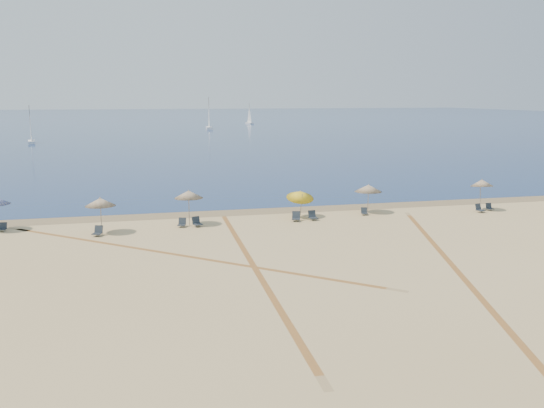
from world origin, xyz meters
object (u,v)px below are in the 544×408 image
Objects in this scene: chair_8 at (479,209)px; chair_3 at (182,223)px; umbrella_3 at (300,195)px; umbrella_2 at (189,194)px; chair_9 at (489,207)px; chair_7 at (364,212)px; umbrella_1 at (100,202)px; sailboat_0 at (249,118)px; sailboat_2 at (209,119)px; umbrella_4 at (368,188)px; sailboat_1 at (31,132)px; chair_6 at (313,216)px; chair_5 at (296,217)px; umbrella_5 at (482,183)px; chair_2 at (98,231)px; chair_4 at (197,222)px; chair_1 at (3,227)px.

chair_3 is at bearing 162.59° from chair_8.
umbrella_2 is at bearing -175.75° from umbrella_3.
chair_8 is 1.37m from chair_9.
umbrella_1 is at bearing -163.41° from chair_7.
sailboat_2 is at bearing -131.01° from sailboat_0.
umbrella_2 is at bearing -175.11° from umbrella_4.
sailboat_1 is (-22.97, 83.14, 2.00)m from chair_3.
chair_8 is at bearing -9.03° from chair_6.
chair_5 reaches higher than chair_3.
sailboat_0 reaches higher than chair_8.
sailboat_2 reaches higher than umbrella_3.
chair_8 is at bearing -69.50° from sailboat_1.
umbrella_5 is (15.26, -0.58, 0.46)m from umbrella_3.
umbrella_2 is 85.98m from sailboat_1.
umbrella_5 reaches higher than chair_8.
chair_2 is 29.65m from chair_8.
chair_5 reaches higher than chair_2.
sailboat_0 is (20.82, 153.83, 0.13)m from umbrella_4.
chair_7 is at bearing 156.26° from chair_8.
sailboat_0 is (34.75, 155.63, 1.82)m from chair_4.
chair_6 is 4.62m from chair_7.
umbrella_1 is 5.88m from chair_3.
chair_8 is (29.62, 1.27, -0.00)m from chair_2.
umbrella_5 reaches higher than chair_9.
chair_5 is at bearing -178.16° from umbrella_5.
chair_4 is 1.45× the size of chair_9.
chair_2 is 162.37m from sailboat_0.
umbrella_5 is 3.07× the size of chair_5.
umbrella_3 is 14.88m from chair_8.
umbrella_3 is at bearing -169.88° from chair_7.
chair_7 is at bearing 2.82° from chair_6.
umbrella_5 is (9.42, -1.18, 0.28)m from umbrella_4.
umbrella_4 reaches higher than chair_2.
umbrella_3 is at bearing 158.11° from chair_8.
sailboat_2 is (9.64, 125.86, 2.44)m from chair_5.
umbrella_4 reaches higher than chair_1.
chair_4 is at bearing -163.82° from chair_7.
sailboat_1 is (-17.46, 83.91, 0.09)m from umbrella_1.
umbrella_4 is at bearing 172.18° from chair_9.
umbrella_2 is 0.37× the size of sailboat_0.
chair_7 is (20.12, 2.39, -0.04)m from chair_2.
chair_4 is at bearing -82.76° from sailboat_1.
umbrella_5 is 3.09× the size of chair_4.
umbrella_3 is 3.16× the size of chair_3.
chair_5 is at bearing 162.37° from chair_8.
umbrella_3 is at bearing 177.82° from umbrella_5.
chair_4 is at bearing -48.90° from umbrella_2.
umbrella_4 is (14.42, 1.23, -0.27)m from umbrella_2.
umbrella_5 reaches higher than umbrella_3.
chair_6 is (-14.55, -0.42, -1.97)m from umbrella_5.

